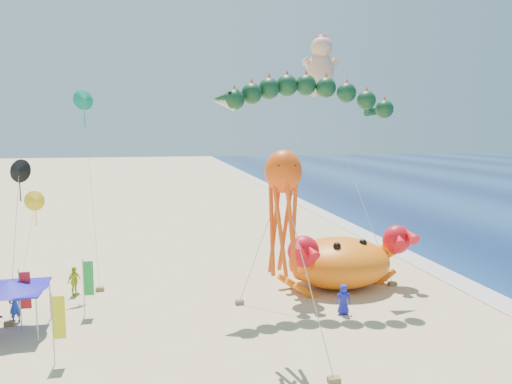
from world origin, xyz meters
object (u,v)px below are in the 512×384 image
cherub_kite (321,65)px  octopus_kite (283,203)px  canopy_blue (9,285)px  crab_inflatable (340,261)px  dragon_kite (306,101)px

cherub_kite → octopus_kite: bearing=-113.6°
cherub_kite → canopy_blue: bearing=-151.0°
crab_inflatable → cherub_kite: cherub_kite is taller
octopus_kite → dragon_kite: bearing=66.7°
crab_inflatable → octopus_kite: bearing=-124.4°
cherub_kite → canopy_blue: size_ratio=4.67×
cherub_kite → octopus_kite: size_ratio=1.85×
dragon_kite → cherub_kite: cherub_kite is taller
dragon_kite → crab_inflatable: bearing=20.3°
dragon_kite → canopy_blue: dragon_kite is taller
dragon_kite → octopus_kite: size_ratio=1.40×
crab_inflatable → canopy_blue: bearing=-169.2°
crab_inflatable → dragon_kite: dragon_kite is taller
octopus_kite → canopy_blue: size_ratio=2.52×
crab_inflatable → cherub_kite: size_ratio=0.53×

